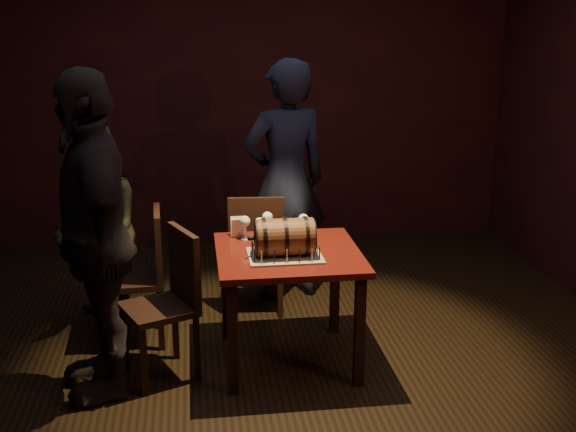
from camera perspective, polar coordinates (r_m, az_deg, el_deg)
The scene contains 16 objects.
room_shell at distance 4.41m, azimuth -0.88°, elevation 5.41°, with size 5.04×5.04×2.80m.
pub_table at distance 4.57m, azimuth 0.02°, elevation -4.11°, with size 0.90×0.90×0.75m.
cake_board at distance 4.43m, azimuth -0.25°, elevation -3.15°, with size 0.45×0.35×0.01m, color gray.
barrel_cake at distance 4.39m, azimuth -0.26°, elevation -1.67°, with size 0.41×0.25×0.25m.
birthday_candles at distance 4.42m, azimuth -0.25°, elevation -2.58°, with size 0.40×0.30×0.09m.
wine_glass_left at distance 4.73m, azimuth -3.43°, elevation -0.50°, with size 0.07×0.07×0.16m.
wine_glass_mid at distance 4.82m, azimuth -1.64°, elevation -0.17°, with size 0.07×0.07×0.16m.
wine_glass_right at distance 4.77m, azimuth 1.23°, elevation -0.34°, with size 0.07×0.07×0.16m.
pint_of_ale at distance 4.71m, azimuth -2.11°, elevation -1.15°, with size 0.07×0.07×0.15m.
menu_card at distance 4.80m, azimuth -3.92°, elevation -0.92°, with size 0.10×0.05×0.13m, color white, non-canonical shape.
chair_back at distance 5.31m, azimuth -2.52°, elevation -2.52°, with size 0.43×0.43×0.93m.
chair_left_rear at distance 4.98m, azimuth -11.26°, elevation -4.13°, with size 0.42×0.42×0.93m.
chair_left_front at distance 4.51m, azimuth -9.28°, elevation -6.21°, with size 0.53×0.53×0.93m.
person_back at distance 5.55m, azimuth -0.21°, elevation 2.74°, with size 0.68×0.45×1.87m, color black.
person_left_rear at distance 5.18m, azimuth -14.85°, elevation -1.11°, with size 0.71×0.56×1.47m, color #404422.
person_left_front at distance 4.27m, azimuth -15.07°, elevation -1.58°, with size 1.13×0.47×1.92m, color black.
Camera 1 is at (-0.51, -4.30, 2.22)m, focal length 45.00 mm.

